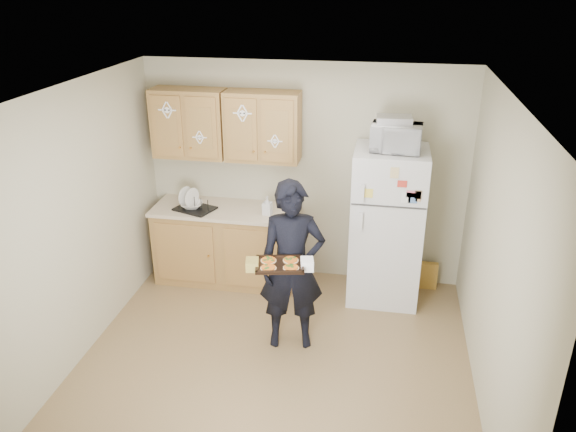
# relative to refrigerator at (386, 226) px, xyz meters

# --- Properties ---
(floor) EXTENTS (3.60, 3.60, 0.00)m
(floor) POSITION_rel_refrigerator_xyz_m (-0.95, -1.43, -0.85)
(floor) COLOR olive
(floor) RESTS_ON ground
(ceiling) EXTENTS (3.60, 3.60, 0.00)m
(ceiling) POSITION_rel_refrigerator_xyz_m (-0.95, -1.43, 1.65)
(ceiling) COLOR white
(ceiling) RESTS_ON wall_back
(wall_back) EXTENTS (3.60, 0.04, 2.50)m
(wall_back) POSITION_rel_refrigerator_xyz_m (-0.95, 0.37, 0.40)
(wall_back) COLOR #B1AC90
(wall_back) RESTS_ON floor
(wall_front) EXTENTS (3.60, 0.04, 2.50)m
(wall_front) POSITION_rel_refrigerator_xyz_m (-0.95, -3.23, 0.40)
(wall_front) COLOR #B1AC90
(wall_front) RESTS_ON floor
(wall_left) EXTENTS (0.04, 3.60, 2.50)m
(wall_left) POSITION_rel_refrigerator_xyz_m (-2.75, -1.43, 0.40)
(wall_left) COLOR #B1AC90
(wall_left) RESTS_ON floor
(wall_right) EXTENTS (0.04, 3.60, 2.50)m
(wall_right) POSITION_rel_refrigerator_xyz_m (0.85, -1.43, 0.40)
(wall_right) COLOR #B1AC90
(wall_right) RESTS_ON floor
(refrigerator) EXTENTS (0.75, 0.70, 1.70)m
(refrigerator) POSITION_rel_refrigerator_xyz_m (0.00, 0.00, 0.00)
(refrigerator) COLOR silver
(refrigerator) RESTS_ON floor
(base_cabinet) EXTENTS (1.60, 0.60, 0.86)m
(base_cabinet) POSITION_rel_refrigerator_xyz_m (-1.80, 0.05, -0.42)
(base_cabinet) COLOR olive
(base_cabinet) RESTS_ON floor
(countertop) EXTENTS (1.64, 0.64, 0.04)m
(countertop) POSITION_rel_refrigerator_xyz_m (-1.80, 0.05, 0.03)
(countertop) COLOR beige
(countertop) RESTS_ON base_cabinet
(upper_cab_left) EXTENTS (0.80, 0.33, 0.75)m
(upper_cab_left) POSITION_rel_refrigerator_xyz_m (-2.20, 0.18, 0.98)
(upper_cab_left) COLOR olive
(upper_cab_left) RESTS_ON wall_back
(upper_cab_right) EXTENTS (0.80, 0.33, 0.75)m
(upper_cab_right) POSITION_rel_refrigerator_xyz_m (-1.38, 0.18, 0.98)
(upper_cab_right) COLOR olive
(upper_cab_right) RESTS_ON wall_back
(cereal_box) EXTENTS (0.20, 0.07, 0.32)m
(cereal_box) POSITION_rel_refrigerator_xyz_m (0.52, 0.24, -0.69)
(cereal_box) COLOR gold
(cereal_box) RESTS_ON floor
(person) EXTENTS (0.67, 0.51, 1.67)m
(person) POSITION_rel_refrigerator_xyz_m (-0.84, -1.04, -0.02)
(person) COLOR black
(person) RESTS_ON floor
(baking_tray) EXTENTS (0.47, 0.38, 0.04)m
(baking_tray) POSITION_rel_refrigerator_xyz_m (-0.90, -1.34, 0.15)
(baking_tray) COLOR black
(baking_tray) RESTS_ON person
(pizza_front_left) EXTENTS (0.14, 0.14, 0.02)m
(pizza_front_left) POSITION_rel_refrigerator_xyz_m (-0.99, -1.43, 0.17)
(pizza_front_left) COLOR orange
(pizza_front_left) RESTS_ON baking_tray
(pizza_front_right) EXTENTS (0.14, 0.14, 0.02)m
(pizza_front_right) POSITION_rel_refrigerator_xyz_m (-0.79, -1.39, 0.17)
(pizza_front_right) COLOR orange
(pizza_front_right) RESTS_ON baking_tray
(pizza_back_left) EXTENTS (0.14, 0.14, 0.02)m
(pizza_back_left) POSITION_rel_refrigerator_xyz_m (-1.01, -1.29, 0.17)
(pizza_back_left) COLOR orange
(pizza_back_left) RESTS_ON baking_tray
(pizza_back_right) EXTENTS (0.14, 0.14, 0.02)m
(pizza_back_right) POSITION_rel_refrigerator_xyz_m (-0.82, -1.25, 0.17)
(pizza_back_right) COLOR orange
(pizza_back_right) RESTS_ON baking_tray
(microwave) EXTENTS (0.52, 0.37, 0.27)m
(microwave) POSITION_rel_refrigerator_xyz_m (0.03, -0.05, 0.99)
(microwave) COLOR silver
(microwave) RESTS_ON refrigerator
(foil_pan) EXTENTS (0.36, 0.26, 0.07)m
(foil_pan) POSITION_rel_refrigerator_xyz_m (-0.00, -0.02, 1.16)
(foil_pan) COLOR #B3B4BA
(foil_pan) RESTS_ON microwave
(dish_rack) EXTENTS (0.50, 0.43, 0.17)m
(dish_rack) POSITION_rel_refrigerator_xyz_m (-2.12, -0.04, 0.13)
(dish_rack) COLOR black
(dish_rack) RESTS_ON countertop
(bowl) EXTENTS (0.28, 0.28, 0.06)m
(bowl) POSITION_rel_refrigerator_xyz_m (-2.16, -0.04, 0.10)
(bowl) COLOR silver
(bowl) RESTS_ON dish_rack
(soap_bottle) EXTENTS (0.10, 0.11, 0.21)m
(soap_bottle) POSITION_rel_refrigerator_xyz_m (-1.30, -0.03, 0.15)
(soap_bottle) COLOR silver
(soap_bottle) RESTS_ON countertop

